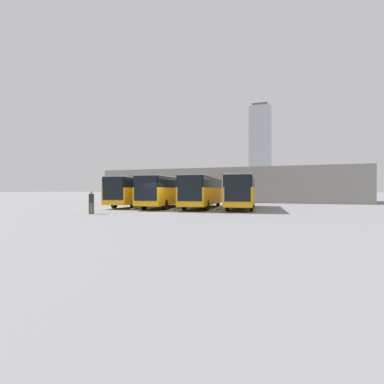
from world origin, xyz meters
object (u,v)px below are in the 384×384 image
(bus_1, at_px, (203,191))
(bus_3, at_px, (138,191))
(bus_2, at_px, (167,191))
(bus_0, at_px, (242,191))
(pedestrian, at_px, (91,202))

(bus_1, xyz_separation_m, bus_3, (8.05, -0.52, 0.00))
(bus_3, bearing_deg, bus_2, 160.06)
(bus_1, relative_size, bus_2, 1.00)
(bus_1, bearing_deg, bus_0, 179.02)
(bus_1, height_order, bus_2, same)
(bus_1, bearing_deg, bus_3, -10.70)
(bus_3, bearing_deg, bus_1, 169.30)
(bus_1, distance_m, bus_2, 4.04)
(bus_2, height_order, pedestrian, bus_2)
(bus_3, bearing_deg, pedestrian, 93.56)
(bus_2, xyz_separation_m, pedestrian, (1.99, 9.97, -0.86))
(bus_2, relative_size, bus_3, 1.00)
(bus_2, distance_m, pedestrian, 10.21)
(bus_1, distance_m, bus_3, 8.06)
(bus_2, distance_m, bus_3, 4.13)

